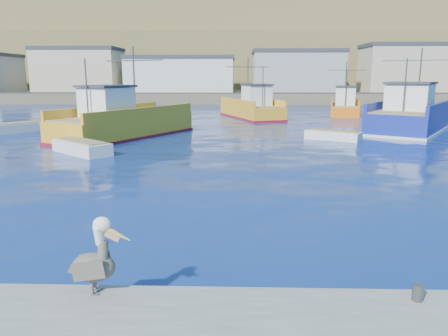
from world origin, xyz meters
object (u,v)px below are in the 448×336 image
at_px(boat_orange, 345,106).
at_px(skiff_left, 19,128).
at_px(trawler_yellow_b, 252,108).
at_px(trawler_blue, 412,116).
at_px(skiff_extra, 82,148).
at_px(skiff_mid, 333,136).
at_px(skiff_far, 387,114).
at_px(trawler_yellow_a, 122,123).
at_px(pelican, 96,261).

xyz_separation_m(boat_orange, skiff_left, (-29.68, -16.46, -0.71)).
xyz_separation_m(trawler_yellow_b, trawler_blue, (12.83, -10.31, 0.15)).
xyz_separation_m(skiff_left, skiff_extra, (8.42, -9.54, 0.00)).
bearing_deg(trawler_yellow_b, skiff_mid, -72.22).
bearing_deg(skiff_mid, boat_orange, 74.57).
xyz_separation_m(skiff_mid, skiff_far, (9.81, 18.30, 0.00)).
bearing_deg(trawler_yellow_b, skiff_left, -146.64).
xyz_separation_m(skiff_mid, skiff_extra, (-15.72, -5.91, 0.04)).
bearing_deg(skiff_left, trawler_blue, 3.91).
height_order(skiff_left, skiff_mid, skiff_left).
bearing_deg(boat_orange, skiff_far, -22.89).
height_order(trawler_yellow_a, boat_orange, trawler_yellow_a).
bearing_deg(skiff_mid, trawler_yellow_b, 107.78).
bearing_deg(skiff_left, skiff_far, 23.36).
xyz_separation_m(trawler_yellow_a, trawler_yellow_b, (9.92, 15.17, -0.08)).
bearing_deg(boat_orange, trawler_blue, -81.59).
bearing_deg(trawler_yellow_a, trawler_yellow_b, 56.82).
bearing_deg(skiff_left, pelican, -61.07).
bearing_deg(skiff_mid, trawler_yellow_a, 176.38).
relative_size(trawler_yellow_a, skiff_extra, 2.91).
bearing_deg(skiff_left, trawler_yellow_a, -16.50).
bearing_deg(skiff_extra, trawler_yellow_a, 84.74).
xyz_separation_m(boat_orange, skiff_mid, (-5.55, -20.10, -0.75)).
distance_m(trawler_blue, boat_orange, 14.44).
bearing_deg(trawler_blue, trawler_yellow_a, -167.95).
relative_size(trawler_blue, skiff_mid, 3.43).
distance_m(skiff_mid, pelican, 25.04).
xyz_separation_m(skiff_far, pelican, (-19.09, -41.53, 0.86)).
distance_m(trawler_yellow_b, skiff_far, 15.15).
relative_size(skiff_left, pelican, 2.96).
bearing_deg(skiff_mid, trawler_blue, 37.18).
height_order(trawler_yellow_b, skiff_left, trawler_yellow_b).
bearing_deg(trawler_yellow_b, boat_orange, 20.35).
relative_size(skiff_left, skiff_far, 1.08).
bearing_deg(trawler_blue, skiff_far, 80.23).
bearing_deg(trawler_yellow_b, pelican, -95.97).
bearing_deg(pelican, skiff_left, 118.93).
bearing_deg(skiff_mid, skiff_extra, -159.40).
xyz_separation_m(trawler_yellow_b, skiff_left, (-18.97, -12.49, -0.69)).
distance_m(skiff_left, skiff_extra, 12.73).
xyz_separation_m(trawler_blue, skiff_far, (2.15, 12.49, -0.87)).
bearing_deg(pelican, trawler_blue, 59.75).
bearing_deg(skiff_extra, skiff_mid, 20.60).
bearing_deg(trawler_blue, skiff_mid, -142.82).
bearing_deg(skiff_extra, trawler_yellow_b, 64.41).
xyz_separation_m(trawler_yellow_a, skiff_left, (-9.05, 2.68, -0.77)).
height_order(trawler_yellow_a, trawler_yellow_b, trawler_yellow_a).
height_order(skiff_left, pelican, pelican).
relative_size(skiff_mid, skiff_far, 0.97).
height_order(boat_orange, pelican, boat_orange).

